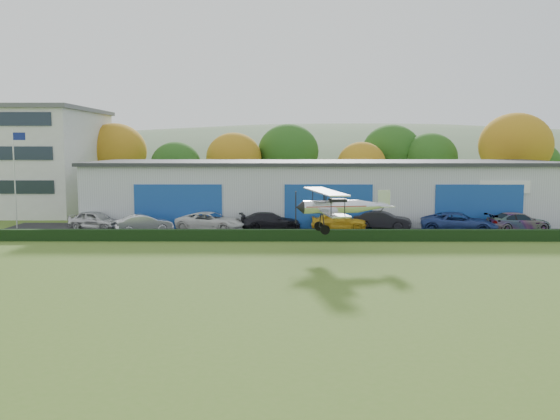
{
  "coord_description": "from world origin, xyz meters",
  "views": [
    {
      "loc": [
        1.31,
        -24.84,
        6.67
      ],
      "look_at": [
        1.17,
        11.85,
        2.66
      ],
      "focal_mm": 37.88,
      "sensor_mm": 36.0,
      "label": 1
    }
  ],
  "objects_px": {
    "car_3": "(270,221)",
    "car_2": "(211,222)",
    "car_1": "(144,224)",
    "car_6": "(459,223)",
    "car_4": "(339,221)",
    "car_7": "(519,222)",
    "car_5": "(382,220)",
    "flagpole": "(16,169)",
    "car_0": "(96,220)",
    "hangar": "(323,191)",
    "biplane": "(339,205)"
  },
  "relations": [
    {
      "from": "car_6",
      "to": "car_7",
      "type": "bearing_deg",
      "value": -62.45
    },
    {
      "from": "car_3",
      "to": "car_2",
      "type": "bearing_deg",
      "value": 89.0
    },
    {
      "from": "car_1",
      "to": "car_2",
      "type": "bearing_deg",
      "value": -103.46
    },
    {
      "from": "car_5",
      "to": "car_7",
      "type": "height_order",
      "value": "car_5"
    },
    {
      "from": "car_3",
      "to": "car_5",
      "type": "bearing_deg",
      "value": -98.4
    },
    {
      "from": "flagpole",
      "to": "car_3",
      "type": "relative_size",
      "value": 1.67
    },
    {
      "from": "flagpole",
      "to": "car_2",
      "type": "height_order",
      "value": "flagpole"
    },
    {
      "from": "hangar",
      "to": "car_6",
      "type": "distance_m",
      "value": 13.02
    },
    {
      "from": "car_4",
      "to": "car_1",
      "type": "bearing_deg",
      "value": 99.33
    },
    {
      "from": "flagpole",
      "to": "car_0",
      "type": "bearing_deg",
      "value": -7.65
    },
    {
      "from": "car_2",
      "to": "car_6",
      "type": "height_order",
      "value": "car_6"
    },
    {
      "from": "car_7",
      "to": "biplane",
      "type": "height_order",
      "value": "biplane"
    },
    {
      "from": "car_3",
      "to": "car_7",
      "type": "height_order",
      "value": "car_7"
    },
    {
      "from": "car_4",
      "to": "biplane",
      "type": "xyz_separation_m",
      "value": [
        -1.11,
        -11.35,
        2.38
      ]
    },
    {
      "from": "car_0",
      "to": "car_2",
      "type": "xyz_separation_m",
      "value": [
        9.11,
        -0.6,
        -0.03
      ]
    },
    {
      "from": "car_1",
      "to": "car_6",
      "type": "distance_m",
      "value": 23.91
    },
    {
      "from": "car_3",
      "to": "car_4",
      "type": "distance_m",
      "value": 5.4
    },
    {
      "from": "car_3",
      "to": "hangar",
      "type": "bearing_deg",
      "value": -45.32
    },
    {
      "from": "car_1",
      "to": "flagpole",
      "type": "bearing_deg",
      "value": 54.16
    },
    {
      "from": "car_0",
      "to": "car_5",
      "type": "xyz_separation_m",
      "value": [
        22.63,
        0.51,
        -0.03
      ]
    },
    {
      "from": "flagpole",
      "to": "biplane",
      "type": "xyz_separation_m",
      "value": [
        24.54,
        -12.18,
        -1.62
      ]
    },
    {
      "from": "hangar",
      "to": "car_6",
      "type": "bearing_deg",
      "value": -41.15
    },
    {
      "from": "flagpole",
      "to": "car_7",
      "type": "relative_size",
      "value": 1.62
    },
    {
      "from": "car_0",
      "to": "biplane",
      "type": "height_order",
      "value": "biplane"
    },
    {
      "from": "flagpole",
      "to": "car_7",
      "type": "xyz_separation_m",
      "value": [
        39.6,
        -1.28,
        -4.02
      ]
    },
    {
      "from": "hangar",
      "to": "car_7",
      "type": "bearing_deg",
      "value": -26.24
    },
    {
      "from": "flagpole",
      "to": "car_0",
      "type": "distance_m",
      "value": 7.69
    },
    {
      "from": "car_3",
      "to": "car_5",
      "type": "xyz_separation_m",
      "value": [
        8.91,
        0.34,
        0.04
      ]
    },
    {
      "from": "car_4",
      "to": "car_7",
      "type": "height_order",
      "value": "car_4"
    },
    {
      "from": "car_0",
      "to": "car_5",
      "type": "distance_m",
      "value": 22.64
    },
    {
      "from": "biplane",
      "to": "car_6",
      "type": "bearing_deg",
      "value": 33.83
    },
    {
      "from": "car_2",
      "to": "car_6",
      "type": "distance_m",
      "value": 18.98
    },
    {
      "from": "car_4",
      "to": "car_5",
      "type": "xyz_separation_m",
      "value": [
        3.51,
        0.46,
        -0.0
      ]
    },
    {
      "from": "car_1",
      "to": "car_3",
      "type": "distance_m",
      "value": 9.71
    },
    {
      "from": "car_1",
      "to": "car_2",
      "type": "height_order",
      "value": "car_2"
    },
    {
      "from": "car_7",
      "to": "car_3",
      "type": "bearing_deg",
      "value": 81.32
    },
    {
      "from": "hangar",
      "to": "car_1",
      "type": "distance_m",
      "value": 16.57
    },
    {
      "from": "hangar",
      "to": "car_3",
      "type": "bearing_deg",
      "value": -124.76
    },
    {
      "from": "car_5",
      "to": "car_2",
      "type": "bearing_deg",
      "value": 109.89
    },
    {
      "from": "hangar",
      "to": "car_1",
      "type": "height_order",
      "value": "hangar"
    },
    {
      "from": "car_4",
      "to": "car_6",
      "type": "bearing_deg",
      "value": -97.09
    },
    {
      "from": "car_3",
      "to": "car_6",
      "type": "distance_m",
      "value": 14.45
    },
    {
      "from": "car_0",
      "to": "biplane",
      "type": "xyz_separation_m",
      "value": [
        18.01,
        -11.3,
        2.35
      ]
    },
    {
      "from": "car_3",
      "to": "car_4",
      "type": "relative_size",
      "value": 1.1
    },
    {
      "from": "car_4",
      "to": "car_6",
      "type": "distance_m",
      "value": 9.1
    },
    {
      "from": "car_4",
      "to": "car_0",
      "type": "bearing_deg",
      "value": 93.68
    },
    {
      "from": "flagpole",
      "to": "car_6",
      "type": "bearing_deg",
      "value": -4.14
    },
    {
      "from": "car_2",
      "to": "car_5",
      "type": "height_order",
      "value": "car_2"
    },
    {
      "from": "car_4",
      "to": "car_6",
      "type": "relative_size",
      "value": 0.76
    },
    {
      "from": "hangar",
      "to": "car_3",
      "type": "height_order",
      "value": "hangar"
    }
  ]
}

